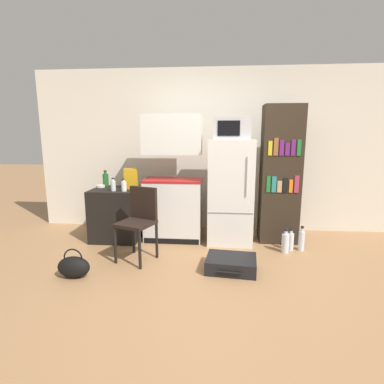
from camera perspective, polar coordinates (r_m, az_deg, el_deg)
name	(u,v)px	position (r m, az deg, el deg)	size (l,w,h in m)	color
ground_plane	(216,284)	(3.33, 4.56, -17.01)	(24.00, 24.00, 0.00)	#A3754C
wall_back	(231,151)	(4.95, 7.40, 7.78)	(6.40, 0.10, 2.59)	silver
side_table	(117,214)	(4.65, -14.08, -4.06)	(0.69, 0.62, 0.77)	black
kitchen_hutch	(173,185)	(4.41, -3.61, 1.42)	(0.85, 0.49, 1.83)	silver
refrigerator	(230,192)	(4.34, 7.28, 0.04)	(0.63, 0.59, 1.49)	silver
microwave	(232,128)	(4.26, 7.57, 11.91)	(0.51, 0.35, 0.29)	#B7B7BC
bookshelf	(280,175)	(4.48, 16.45, 3.10)	(0.54, 0.38, 1.96)	#2D2319
bottle_clear_short	(113,185)	(4.38, -14.78, 1.21)	(0.07, 0.07, 0.19)	silver
bottle_green_tall	(106,179)	(4.83, -16.13, 2.31)	(0.09, 0.09, 0.24)	#1E6028
bottle_milk_white	(124,186)	(4.33, -12.84, 1.11)	(0.07, 0.07, 0.18)	white
bowl	(101,186)	(4.75, -17.01, 1.07)	(0.13, 0.13, 0.03)	silver
cereal_box	(131,179)	(4.48, -11.57, 2.48)	(0.19, 0.07, 0.30)	gold
chair	(140,216)	(3.81, -9.96, -4.60)	(0.52, 0.52, 0.91)	black
suitcase_large_flat	(231,264)	(3.61, 7.46, -13.39)	(0.61, 0.50, 0.16)	black
handbag	(74,267)	(3.64, -21.60, -13.09)	(0.36, 0.20, 0.33)	black
water_bottle_front	(285,243)	(4.24, 17.34, -9.17)	(0.10, 0.10, 0.33)	silver
water_bottle_middle	(301,240)	(4.38, 20.12, -8.62)	(0.08, 0.08, 0.34)	silver
water_bottle_back	(291,241)	(4.35, 18.27, -8.87)	(0.08, 0.08, 0.30)	silver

